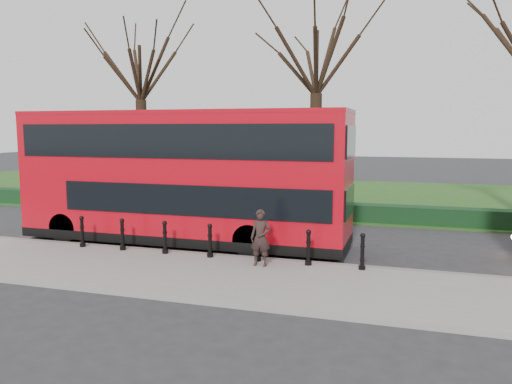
% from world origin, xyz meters
% --- Properties ---
extents(ground, '(120.00, 120.00, 0.00)m').
position_xyz_m(ground, '(0.00, 0.00, 0.00)').
color(ground, '#28282B').
rests_on(ground, ground).
extents(pavement, '(60.00, 4.00, 0.15)m').
position_xyz_m(pavement, '(0.00, -3.00, 0.07)').
color(pavement, gray).
rests_on(pavement, ground).
extents(kerb, '(60.00, 0.25, 0.16)m').
position_xyz_m(kerb, '(0.00, -1.00, 0.07)').
color(kerb, slate).
rests_on(kerb, ground).
extents(grass_verge, '(60.00, 18.00, 0.06)m').
position_xyz_m(grass_verge, '(0.00, 15.00, 0.03)').
color(grass_verge, '#244D19').
rests_on(grass_verge, ground).
extents(hedge, '(60.00, 0.90, 0.80)m').
position_xyz_m(hedge, '(0.00, 6.80, 0.40)').
color(hedge, black).
rests_on(hedge, ground).
extents(yellow_line_outer, '(60.00, 0.10, 0.01)m').
position_xyz_m(yellow_line_outer, '(0.00, -0.70, 0.01)').
color(yellow_line_outer, yellow).
rests_on(yellow_line_outer, ground).
extents(yellow_line_inner, '(60.00, 0.10, 0.01)m').
position_xyz_m(yellow_line_inner, '(0.00, -0.50, 0.01)').
color(yellow_line_inner, yellow).
rests_on(yellow_line_inner, ground).
extents(tree_left, '(6.65, 6.65, 10.39)m').
position_xyz_m(tree_left, '(-8.00, 10.00, 7.55)').
color(tree_left, black).
rests_on(tree_left, ground).
extents(tree_mid, '(6.84, 6.84, 10.69)m').
position_xyz_m(tree_mid, '(2.00, 10.00, 7.76)').
color(tree_mid, black).
rests_on(tree_mid, ground).
extents(bollard_row, '(9.45, 0.15, 1.00)m').
position_xyz_m(bollard_row, '(0.81, -1.35, 0.65)').
color(bollard_row, black).
rests_on(bollard_row, pavement).
extents(bus_lead, '(11.88, 2.73, 4.73)m').
position_xyz_m(bus_lead, '(-1.11, 0.76, 2.38)').
color(bus_lead, '#B30814').
rests_on(bus_lead, ground).
extents(pedestrian, '(0.61, 0.41, 1.66)m').
position_xyz_m(pedestrian, '(2.60, -1.83, 0.98)').
color(pedestrian, black).
rests_on(pedestrian, pavement).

